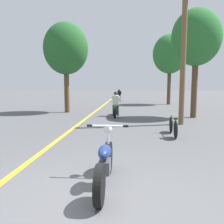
{
  "coord_description": "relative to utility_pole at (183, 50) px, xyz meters",
  "views": [
    {
      "loc": [
        0.78,
        -3.59,
        1.89
      ],
      "look_at": [
        0.09,
        4.58,
        0.9
      ],
      "focal_mm": 38.0,
      "sensor_mm": 36.0,
      "label": 1
    }
  ],
  "objects": [
    {
      "name": "motorcycle_rider_far",
      "position": [
        -3.65,
        13.9,
        -2.87
      ],
      "size": [
        0.5,
        2.12,
        1.31
      ],
      "color": "black",
      "rests_on": "ground"
    },
    {
      "name": "utility_pole",
      "position": [
        0.0,
        0.0,
        0.0
      ],
      "size": [
        1.1,
        0.24,
        6.55
      ],
      "color": "brown",
      "rests_on": "ground"
    },
    {
      "name": "ground_plane",
      "position": [
        -3.06,
        -7.49,
        -3.37
      ],
      "size": [
        120.0,
        120.0,
        0.0
      ],
      "primitive_type": "plane",
      "color": "#515154"
    },
    {
      "name": "motorcycle_foreground",
      "position": [
        -2.77,
        -6.88,
        -2.93
      ],
      "size": [
        0.84,
        2.07,
        1.06
      ],
      "color": "black",
      "rests_on": "ground"
    },
    {
      "name": "bicycle_parked",
      "position": [
        -0.77,
        -2.43,
        -3.03
      ],
      "size": [
        0.44,
        1.6,
        0.73
      ],
      "color": "black",
      "rests_on": "ground"
    },
    {
      "name": "motorcycle_rider_lead",
      "position": [
        -3.21,
        2.56,
        -2.82
      ],
      "size": [
        0.5,
        2.14,
        1.44
      ],
      "color": "black",
      "rests_on": "ground"
    },
    {
      "name": "lane_stripe_center",
      "position": [
        -4.76,
        5.09,
        -3.36
      ],
      "size": [
        0.14,
        48.0,
        0.01
      ],
      "primitive_type": "cube",
      "color": "yellow",
      "rests_on": "ground"
    },
    {
      "name": "roadside_tree_left",
      "position": [
        -6.53,
        4.1,
        0.7
      ],
      "size": [
        2.86,
        2.57,
        5.75
      ],
      "color": "#513A23",
      "rests_on": "ground"
    },
    {
      "name": "roadside_tree_right_near",
      "position": [
        1.13,
        2.34,
        0.94
      ],
      "size": [
        2.65,
        2.38,
        5.88
      ],
      "color": "#513A23",
      "rests_on": "ground"
    },
    {
      "name": "roadside_tree_right_far",
      "position": [
        1.03,
        10.7,
        1.09
      ],
      "size": [
        3.01,
        2.71,
        6.22
      ],
      "color": "#513A23",
      "rests_on": "ground"
    }
  ]
}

